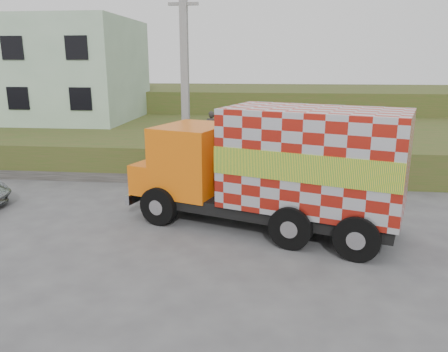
# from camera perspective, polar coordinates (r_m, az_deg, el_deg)

# --- Properties ---
(ground) EXTENTS (120.00, 120.00, 0.00)m
(ground) POSITION_cam_1_polar(r_m,az_deg,el_deg) (14.50, -4.41, -5.54)
(ground) COLOR #474749
(ground) RESTS_ON ground
(embankment) EXTENTS (40.00, 12.00, 1.50)m
(embankment) POSITION_cam_1_polar(r_m,az_deg,el_deg) (23.89, -0.03, 4.46)
(embankment) COLOR #354F1A
(embankment) RESTS_ON ground
(embankment_far) EXTENTS (40.00, 12.00, 3.00)m
(embankment_far) POSITION_cam_1_polar(r_m,az_deg,el_deg) (35.63, 2.13, 9.07)
(embankment_far) COLOR #354F1A
(embankment_far) RESTS_ON ground
(retaining_strip) EXTENTS (16.00, 0.50, 0.40)m
(retaining_strip) POSITION_cam_1_polar(r_m,az_deg,el_deg) (18.78, -8.07, -0.27)
(retaining_strip) COLOR #595651
(retaining_strip) RESTS_ON ground
(building) EXTENTS (10.00, 8.00, 6.00)m
(building) POSITION_cam_1_polar(r_m,az_deg,el_deg) (29.66, -21.53, 12.76)
(building) COLOR #AFCDAF
(building) RESTS_ON embankment
(utility_pole) EXTENTS (1.20, 0.30, 8.00)m
(utility_pole) POSITION_cam_1_polar(r_m,az_deg,el_deg) (18.34, -5.11, 11.75)
(utility_pole) COLOR gray
(utility_pole) RESTS_ON ground
(cargo_truck) EXTENTS (8.79, 5.23, 3.74)m
(cargo_truck) POSITION_cam_1_polar(r_m,az_deg,el_deg) (13.21, 6.80, 1.12)
(cargo_truck) COLOR black
(cargo_truck) RESTS_ON ground
(cow) EXTENTS (1.02, 1.51, 1.17)m
(cow) POSITION_cam_1_polar(r_m,az_deg,el_deg) (15.18, -8.53, -2.39)
(cow) COLOR #33140C
(cow) RESTS_ON ground
(pedestrian) EXTENTS (0.55, 0.36, 1.50)m
(pedestrian) POSITION_cam_1_polar(r_m,az_deg,el_deg) (18.54, -1.66, 6.17)
(pedestrian) COLOR #2C2A27
(pedestrian) RESTS_ON embankment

